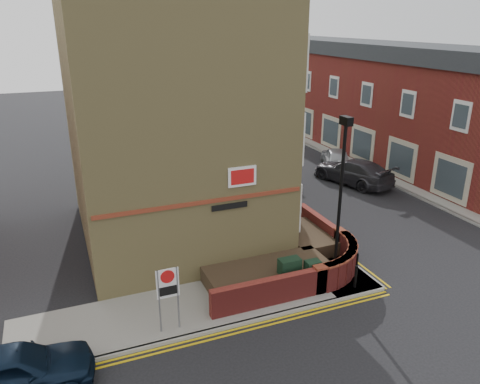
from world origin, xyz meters
name	(u,v)px	position (x,y,z in m)	size (l,w,h in m)	color
ground	(313,307)	(0.00, 0.00, 0.00)	(120.00, 120.00, 0.00)	black
pavement_corner	(205,304)	(-3.50, 1.50, 0.06)	(13.00, 3.00, 0.12)	gray
pavement_main	(217,171)	(2.00, 16.00, 0.06)	(2.00, 32.00, 0.12)	gray
pavement_far	(381,165)	(13.00, 13.00, 0.06)	(4.00, 40.00, 0.12)	gray
kerb_side	(219,329)	(-3.50, 0.00, 0.06)	(13.00, 0.15, 0.12)	gray
kerb_main_near	(231,169)	(3.00, 16.00, 0.06)	(0.15, 32.00, 0.12)	gray
kerb_main_far	(357,168)	(11.00, 13.00, 0.06)	(0.15, 40.00, 0.12)	gray
yellow_lines_side	(222,335)	(-3.50, -0.25, 0.01)	(13.00, 0.28, 0.01)	gold
yellow_lines_main	(234,169)	(3.25, 16.00, 0.01)	(0.28, 32.00, 0.01)	gold
corner_building	(170,100)	(-2.84, 8.00, 6.23)	(8.95, 10.40, 13.60)	tan
garden_wall	(281,273)	(0.00, 2.50, 0.00)	(6.80, 6.00, 1.20)	maroon
lamppost	(340,201)	(1.60, 1.20, 3.34)	(0.25, 0.50, 6.30)	black
utility_cabinet_large	(289,273)	(-0.30, 1.30, 0.72)	(0.80, 0.45, 1.20)	black
utility_cabinet_small	(312,274)	(0.50, 1.00, 0.67)	(0.55, 0.40, 1.10)	black
bollard_near	(356,277)	(2.00, 0.40, 0.57)	(0.11, 0.11, 0.90)	black
bollard_far	(357,264)	(2.60, 1.20, 0.57)	(0.11, 0.11, 0.90)	black
zone_sign	(168,288)	(-5.00, 0.50, 1.64)	(0.72, 0.07, 2.20)	slate
far_terrace	(369,97)	(14.50, 17.00, 4.04)	(5.40, 30.40, 8.00)	maroon
far_terrace_cream	(256,70)	(14.50, 38.00, 4.05)	(5.40, 12.40, 8.00)	#B5A995
tree_near	(226,106)	(2.00, 14.05, 4.70)	(3.64, 3.65, 6.70)	#382B1E
tree_mid	(189,82)	(2.00, 22.05, 5.20)	(4.03, 4.03, 7.42)	#382B1E
tree_far	(164,74)	(2.00, 30.05, 4.91)	(3.81, 3.81, 7.00)	#382B1E
traffic_light_assembly	(184,107)	(2.40, 25.00, 2.78)	(0.20, 0.16, 4.20)	black
navy_hatchback	(12,371)	(-9.53, -0.50, 0.72)	(1.70, 4.22, 1.44)	black
silver_car_near	(277,170)	(4.95, 12.97, 0.67)	(1.42, 4.07, 1.34)	gray
red_car_main	(245,148)	(5.00, 18.38, 0.71)	(2.36, 5.12, 1.42)	maroon
grey_car_far	(353,171)	(9.00, 10.70, 0.76)	(2.14, 5.25, 1.52)	#2D2C31
silver_car_far	(336,157)	(9.91, 14.00, 0.69)	(1.62, 4.04, 1.38)	#A4A8AC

